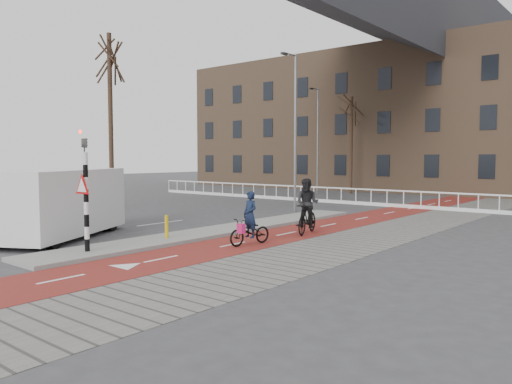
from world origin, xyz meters
The scene contains 15 objects.
ground centered at (0.00, 0.00, 0.00)m, with size 120.00×120.00×0.00m, color #38383A.
bike_lane centered at (1.50, 10.00, 0.01)m, with size 2.50×60.00×0.01m, color maroon.
sidewalk centered at (4.30, 10.00, 0.01)m, with size 3.00×60.00×0.01m, color slate.
curb_island centered at (-0.70, 4.00, 0.06)m, with size 1.80×16.00×0.12m, color gray.
traffic_signal centered at (-0.60, -2.02, 1.99)m, with size 0.80×0.80×3.68m.
bollard centered at (-0.68, 1.06, 0.51)m, with size 0.12×0.12×0.77m, color #DEB40C.
cyclist_near centered at (2.00, 2.28, 0.59)m, with size 0.83×1.72×1.75m.
cyclist_far centered at (2.14, 5.42, 0.86)m, with size 1.03×2.01×2.06m.
van centered at (-4.10, -0.90, 1.27)m, with size 4.69×6.01×2.42m.
railing centered at (-5.00, 17.00, 0.31)m, with size 28.00×0.10×0.99m.
townhouse_row centered at (-3.00, 32.00, 7.81)m, with size 46.00×10.00×15.90m.
tree_left centered at (-11.46, 6.36, 4.81)m, with size 0.25×0.25×9.62m, color black.
tree_mid centered at (-6.88, 25.33, 3.80)m, with size 0.26×0.26×7.61m, color black.
streetlight_near centered at (-2.50, 11.29, 4.06)m, with size 0.12×0.12×8.12m, color slate.
streetlight_left centered at (-8.76, 23.38, 4.11)m, with size 0.12×0.12×8.22m, color slate.
Camera 1 is at (12.30, -10.01, 2.86)m, focal length 35.00 mm.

